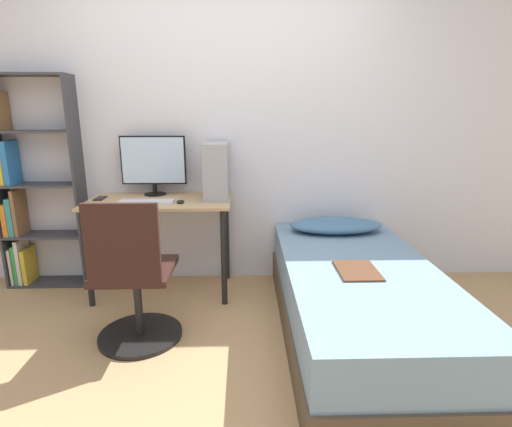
# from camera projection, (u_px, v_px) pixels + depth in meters

# --- Properties ---
(ground_plane) EXTENTS (14.00, 14.00, 0.00)m
(ground_plane) POSITION_uv_depth(u_px,v_px,m) (215.00, 386.00, 2.13)
(ground_plane) COLOR tan
(wall_back) EXTENTS (8.00, 0.05, 2.50)m
(wall_back) POSITION_uv_depth(u_px,v_px,m) (224.00, 133.00, 3.28)
(wall_back) COLOR silver
(wall_back) RESTS_ON ground_plane
(desk) EXTENTS (1.10, 0.59, 0.76)m
(desk) POSITION_uv_depth(u_px,v_px,m) (161.00, 215.00, 3.11)
(desk) COLOR tan
(desk) RESTS_ON ground_plane
(bookshelf) EXTENTS (0.65, 0.23, 1.70)m
(bookshelf) POSITION_uv_depth(u_px,v_px,m) (26.00, 190.00, 3.21)
(bookshelf) COLOR #38383D
(bookshelf) RESTS_ON ground_plane
(office_chair) EXTENTS (0.53, 0.53, 0.94)m
(office_chair) POSITION_uv_depth(u_px,v_px,m) (134.00, 289.00, 2.45)
(office_chair) COLOR black
(office_chair) RESTS_ON ground_plane
(bed) EXTENTS (0.96, 1.98, 0.48)m
(bed) POSITION_uv_depth(u_px,v_px,m) (358.00, 301.00, 2.57)
(bed) COLOR #4C3D2D
(bed) RESTS_ON ground_plane
(pillow) EXTENTS (0.73, 0.36, 0.11)m
(pillow) POSITION_uv_depth(u_px,v_px,m) (335.00, 225.00, 3.21)
(pillow) COLOR teal
(pillow) RESTS_ON bed
(magazine) EXTENTS (0.24, 0.32, 0.01)m
(magazine) POSITION_uv_depth(u_px,v_px,m) (357.00, 271.00, 2.42)
(magazine) COLOR #56331E
(magazine) RESTS_ON bed
(monitor) EXTENTS (0.52, 0.17, 0.48)m
(monitor) POSITION_uv_depth(u_px,v_px,m) (153.00, 163.00, 3.20)
(monitor) COLOR black
(monitor) RESTS_ON desk
(keyboard) EXTENTS (0.40, 0.13, 0.02)m
(keyboard) POSITION_uv_depth(u_px,v_px,m) (146.00, 202.00, 2.96)
(keyboard) COLOR silver
(keyboard) RESTS_ON desk
(pc_tower) EXTENTS (0.18, 0.40, 0.43)m
(pc_tower) POSITION_uv_depth(u_px,v_px,m) (216.00, 170.00, 3.11)
(pc_tower) COLOR #99999E
(pc_tower) RESTS_ON desk
(mouse) EXTENTS (0.06, 0.09, 0.02)m
(mouse) POSITION_uv_depth(u_px,v_px,m) (180.00, 202.00, 2.96)
(mouse) COLOR black
(mouse) RESTS_ON desk
(phone) EXTENTS (0.07, 0.14, 0.01)m
(phone) POSITION_uv_depth(u_px,v_px,m) (100.00, 198.00, 3.10)
(phone) COLOR black
(phone) RESTS_ON desk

